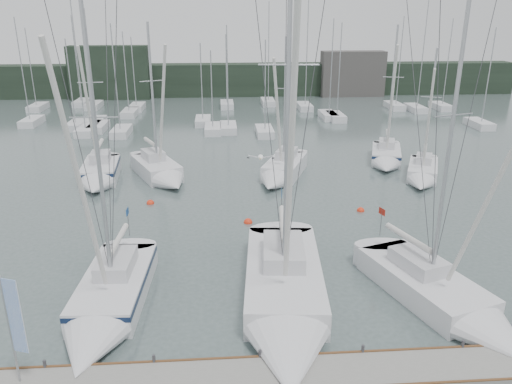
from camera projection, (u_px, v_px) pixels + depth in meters
ground at (296, 305)px, 23.12m from camera, size 160.00×160.00×0.00m
dock at (316, 375)px, 18.36m from camera, size 24.00×2.00×0.40m
far_treeline at (239, 80)px, 80.40m from camera, size 90.00×4.00×5.00m
far_building_left at (110, 73)px, 76.63m from camera, size 12.00×3.00×8.00m
far_building_right at (352, 74)px, 79.43m from camera, size 10.00×3.00×7.00m
mast_forest at (215, 115)px, 63.41m from camera, size 57.64×24.88×14.73m
sailboat_near_left at (106, 307)px, 21.89m from camera, size 3.30×10.02×14.77m
sailboat_near_center at (286, 308)px, 21.77m from camera, size 4.67×12.90×18.36m
sailboat_near_right at (455, 306)px, 22.05m from camera, size 5.85×10.13×14.87m
sailboat_mid_a at (99, 175)px, 39.31m from camera, size 3.38×7.75×12.95m
sailboat_mid_b at (162, 173)px, 39.94m from camera, size 5.80×8.51×12.98m
sailboat_mid_c at (280, 173)px, 40.14m from camera, size 5.35×8.53×11.88m
sailboat_mid_d at (386, 158)px, 44.17m from camera, size 4.59×7.75×12.62m
sailboat_mid_e at (422, 175)px, 39.84m from camera, size 4.94×7.54×10.96m
buoy_a at (248, 223)px, 32.16m from camera, size 0.57×0.57×0.57m
buoy_b at (361, 211)px, 34.05m from camera, size 0.52×0.52×0.52m
buoy_c at (150, 203)px, 35.37m from camera, size 0.55×0.55×0.55m
dock_banner at (13, 322)px, 16.88m from camera, size 0.62×0.26×4.28m
seagull at (261, 157)px, 20.50m from camera, size 1.04×0.48×0.21m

